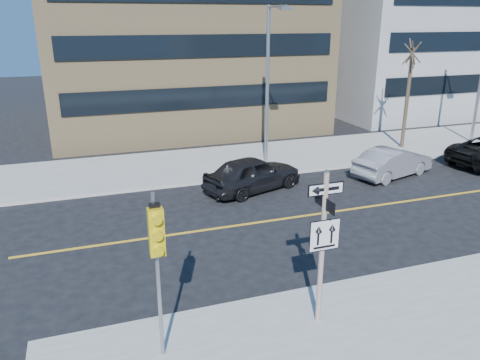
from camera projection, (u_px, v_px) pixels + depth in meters
name	position (u px, v px, depth m)	size (l,w,h in m)	color
ground	(279.00, 277.00, 14.34)	(120.00, 120.00, 0.00)	black
far_sidewalk	(459.00, 139.00, 30.56)	(66.00, 6.00, 0.15)	#9B9891
sign_pole	(323.00, 240.00, 11.29)	(0.92, 0.92, 4.06)	silver
traffic_signal	(157.00, 245.00, 9.74)	(0.32, 0.45, 4.00)	gray
parked_car_a	(253.00, 174.00, 21.34)	(4.74, 1.91, 1.62)	black
parked_car_b	(393.00, 162.00, 23.27)	(4.46, 1.55, 1.47)	gray
streetlight_a	(269.00, 76.00, 23.63)	(0.55, 2.25, 8.00)	gray
street_tree_west	(412.00, 55.00, 26.62)	(1.80, 1.80, 6.35)	#392F22
building_grey_mid	(425.00, 19.00, 40.70)	(20.00, 16.00, 15.00)	#939597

